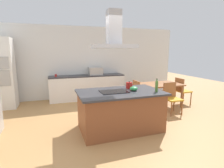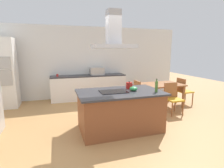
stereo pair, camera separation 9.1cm
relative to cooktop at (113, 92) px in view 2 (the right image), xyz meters
name	(u,v)px [view 2 (the right image)]	position (x,y,z in m)	size (l,w,h in m)	color
ground	(103,109)	(0.16, 1.50, -0.91)	(16.00, 16.00, 0.00)	tan
wall_back	(91,62)	(0.16, 3.25, 0.44)	(7.20, 0.10, 2.70)	white
kitchen_island	(120,110)	(0.16, 0.00, -0.45)	(1.89, 1.15, 0.90)	brown
cooktop	(113,92)	(0.00, 0.00, 0.00)	(0.60, 0.44, 0.01)	black
tea_kettle	(129,85)	(0.48, 0.24, 0.07)	(0.21, 0.16, 0.17)	#B21E19
olive_oil_bottle	(156,86)	(0.90, -0.30, 0.12)	(0.06, 0.06, 0.30)	#47722D
mixing_bowl	(133,89)	(0.47, -0.04, 0.04)	(0.18, 0.18, 0.10)	#33934C
back_counter	(89,87)	(-0.04, 2.88, -0.46)	(2.75, 0.62, 0.90)	white
countertop_microwave	(97,71)	(0.29, 2.88, 0.13)	(0.50, 0.38, 0.28)	#B2AFAA
coffee_mug_red	(57,75)	(-1.15, 2.85, 0.04)	(0.08, 0.08, 0.09)	red
wall_oven_stack	(4,73)	(-2.74, 2.65, 0.20)	(0.70, 0.66, 2.20)	white
dining_table	(160,86)	(1.98, 1.21, -0.24)	(1.40, 0.90, 0.75)	#995B33
chair_facing_island	(172,96)	(1.98, 0.55, -0.40)	(0.42, 0.42, 0.89)	gold
chair_at_left_end	(134,93)	(1.06, 1.21, -0.40)	(0.42, 0.42, 0.89)	gold
chair_at_right_end	(183,89)	(2.89, 1.21, -0.40)	(0.42, 0.42, 0.89)	gold
range_hood	(113,36)	(0.00, 0.00, 1.20)	(0.90, 0.55, 0.78)	#ADADB2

